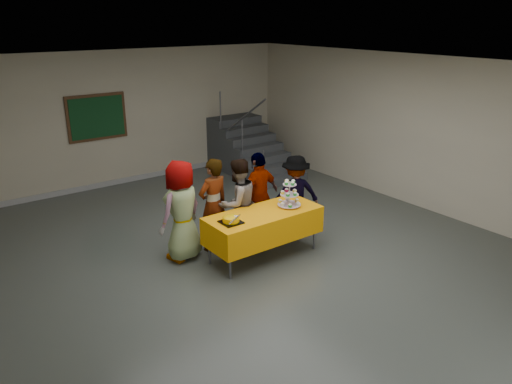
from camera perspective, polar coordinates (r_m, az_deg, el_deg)
room_shell at (r=7.36m, az=0.58°, el=7.29°), size 10.00×10.04×3.02m
bake_table at (r=7.93m, az=0.86°, el=-3.75°), size 1.88×0.78×0.77m
cupcake_stand at (r=8.05m, az=3.84°, el=-0.45°), size 0.38×0.38×0.44m
bear_cake at (r=7.45m, az=-2.88°, el=-3.11°), size 0.32×0.36×0.12m
schoolchild_a at (r=7.88m, az=-8.49°, el=-2.13°), size 0.91×0.73×1.62m
schoolchild_b at (r=8.14m, az=-4.89°, el=-1.47°), size 0.62×0.45×1.57m
schoolchild_c at (r=8.24m, az=-2.09°, el=-1.31°), size 0.79×0.64×1.52m
schoolchild_d at (r=8.60m, az=0.36°, el=-0.37°), size 0.95×0.53×1.53m
schoolchild_e at (r=8.92m, az=4.51°, el=-0.15°), size 1.02×0.80×1.39m
staircase at (r=12.52m, az=-0.98°, el=4.74°), size 1.30×2.40×2.04m
noticeboard at (r=11.46m, az=-17.72°, el=8.13°), size 1.30×0.05×1.00m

